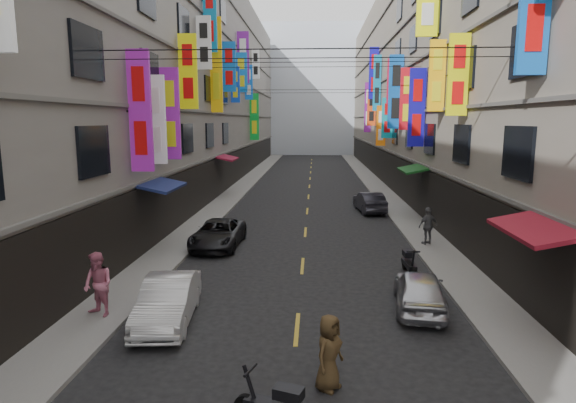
# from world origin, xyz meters

# --- Properties ---
(sidewalk_left) EXTENTS (2.00, 90.00, 0.12)m
(sidewalk_left) POSITION_xyz_m (-6.00, 42.00, 0.06)
(sidewalk_left) COLOR slate
(sidewalk_left) RESTS_ON ground
(sidewalk_right) EXTENTS (2.00, 90.00, 0.12)m
(sidewalk_right) POSITION_xyz_m (6.00, 42.00, 0.06)
(sidewalk_right) COLOR slate
(sidewalk_right) RESTS_ON ground
(building_row_left) EXTENTS (10.14, 90.00, 19.00)m
(building_row_left) POSITION_xyz_m (-11.99, 42.00, 9.49)
(building_row_left) COLOR gray
(building_row_left) RESTS_ON ground
(building_row_right) EXTENTS (10.14, 90.00, 19.00)m
(building_row_right) POSITION_xyz_m (11.99, 42.00, 9.49)
(building_row_right) COLOR gray
(building_row_right) RESTS_ON ground
(haze_block) EXTENTS (18.00, 8.00, 22.00)m
(haze_block) POSITION_xyz_m (0.00, 92.00, 11.00)
(haze_block) COLOR silver
(haze_block) RESTS_ON ground
(shop_signage) EXTENTS (14.00, 55.00, 11.75)m
(shop_signage) POSITION_xyz_m (-0.14, 35.27, 9.08)
(shop_signage) COLOR #0F45B9
(shop_signage) RESTS_ON ground
(street_awnings) EXTENTS (13.99, 35.20, 0.41)m
(street_awnings) POSITION_xyz_m (-1.26, 26.00, 3.00)
(street_awnings) COLOR #16541B
(street_awnings) RESTS_ON ground
(overhead_cables) EXTENTS (14.00, 38.04, 1.24)m
(overhead_cables) POSITION_xyz_m (0.00, 30.00, 8.80)
(overhead_cables) COLOR black
(overhead_cables) RESTS_ON ground
(lane_markings) EXTENTS (0.12, 80.20, 0.01)m
(lane_markings) POSITION_xyz_m (0.00, 39.00, 0.00)
(lane_markings) COLOR gold
(lane_markings) RESTS_ON ground
(scooter_far_right) EXTENTS (0.50, 1.80, 1.14)m
(scooter_far_right) POSITION_xyz_m (4.09, 23.15, 0.44)
(scooter_far_right) COLOR black
(scooter_far_right) RESTS_ON ground
(car_left_mid) EXTENTS (1.77, 4.09, 1.31)m
(car_left_mid) POSITION_xyz_m (-3.77, 18.27, 0.65)
(car_left_mid) COLOR silver
(car_left_mid) RESTS_ON ground
(car_left_far) EXTENTS (2.16, 4.50, 1.24)m
(car_left_far) POSITION_xyz_m (-4.00, 26.79, 0.62)
(car_left_far) COLOR black
(car_left_far) RESTS_ON ground
(car_right_mid) EXTENTS (1.94, 3.85, 1.26)m
(car_right_mid) POSITION_xyz_m (3.75, 19.67, 0.63)
(car_right_mid) COLOR #B8B9BE
(car_right_mid) RESTS_ON ground
(car_right_far) EXTENTS (1.88, 4.12, 1.31)m
(car_right_far) POSITION_xyz_m (4.00, 35.92, 0.65)
(car_right_far) COLOR #2B2A33
(car_right_far) RESTS_ON ground
(pedestrian_lfar) EXTENTS (1.12, 1.00, 1.91)m
(pedestrian_lfar) POSITION_xyz_m (-5.85, 18.35, 1.08)
(pedestrian_lfar) COLOR #D16F8A
(pedestrian_lfar) RESTS_ON sidewalk_left
(pedestrian_rfar) EXTENTS (1.17, 0.96, 1.75)m
(pedestrian_rfar) POSITION_xyz_m (5.75, 27.37, 0.99)
(pedestrian_rfar) COLOR #5D5D5F
(pedestrian_rfar) RESTS_ON sidewalk_right
(pedestrian_crossing) EXTENTS (0.93, 1.00, 1.69)m
(pedestrian_crossing) POSITION_xyz_m (0.80, 14.98, 0.85)
(pedestrian_crossing) COLOR #47341C
(pedestrian_crossing) RESTS_ON ground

